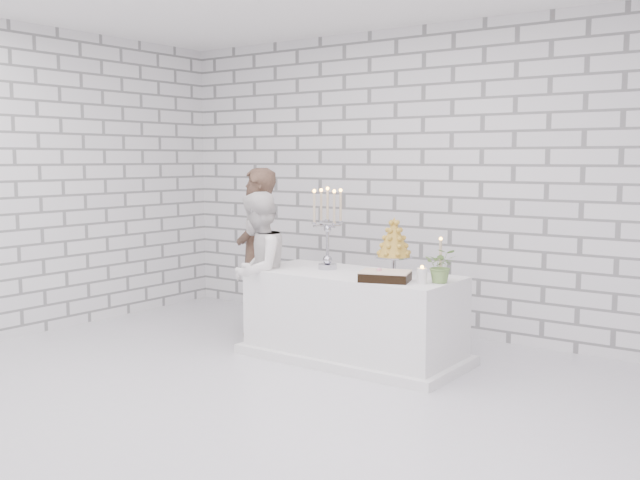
% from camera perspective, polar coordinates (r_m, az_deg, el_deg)
% --- Properties ---
extents(ground, '(6.00, 5.00, 0.01)m').
position_cam_1_polar(ground, '(5.49, -4.89, -11.87)').
color(ground, silver).
rests_on(ground, ground).
extents(wall_back, '(6.00, 0.01, 3.00)m').
position_cam_1_polar(wall_back, '(7.29, 7.96, 4.61)').
color(wall_back, white).
rests_on(wall_back, ground).
extents(wall_left, '(0.01, 5.00, 3.00)m').
position_cam_1_polar(wall_left, '(7.53, -22.62, 4.23)').
color(wall_left, white).
rests_on(wall_left, ground).
extents(cake_table, '(1.80, 0.80, 0.75)m').
position_cam_1_polar(cake_table, '(6.29, 2.63, -5.96)').
color(cake_table, white).
rests_on(cake_table, ground).
extents(groom, '(0.64, 0.71, 1.63)m').
position_cam_1_polar(groom, '(7.14, -4.94, -0.92)').
color(groom, '#3D2B22').
rests_on(groom, ground).
extents(bride, '(0.70, 0.81, 1.42)m').
position_cam_1_polar(bride, '(6.56, -4.91, -2.46)').
color(bride, white).
rests_on(bride, ground).
extents(candelabra, '(0.36, 0.36, 0.72)m').
position_cam_1_polar(candelabra, '(6.38, 0.59, 0.92)').
color(candelabra, '#A8A8B3').
rests_on(candelabra, cake_table).
extents(croquembouche, '(0.37, 0.37, 0.48)m').
position_cam_1_polar(croquembouche, '(6.15, 5.78, -0.43)').
color(croquembouche, olive).
rests_on(croquembouche, cake_table).
extents(chocolate_cake, '(0.45, 0.38, 0.08)m').
position_cam_1_polar(chocolate_cake, '(5.82, 5.10, -2.81)').
color(chocolate_cake, black).
rests_on(chocolate_cake, cake_table).
extents(pillar_candle, '(0.10, 0.10, 0.12)m').
position_cam_1_polar(pillar_candle, '(5.74, 7.95, -2.79)').
color(pillar_candle, white).
rests_on(pillar_candle, cake_table).
extents(extra_taper, '(0.06, 0.06, 0.32)m').
position_cam_1_polar(extra_taper, '(5.93, 9.36, -1.54)').
color(extra_taper, '#C0AC89').
rests_on(extra_taper, cake_table).
extents(flowers, '(0.31, 0.30, 0.27)m').
position_cam_1_polar(flowers, '(5.78, 9.44, -1.97)').
color(flowers, '#4E7A44').
rests_on(flowers, cake_table).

